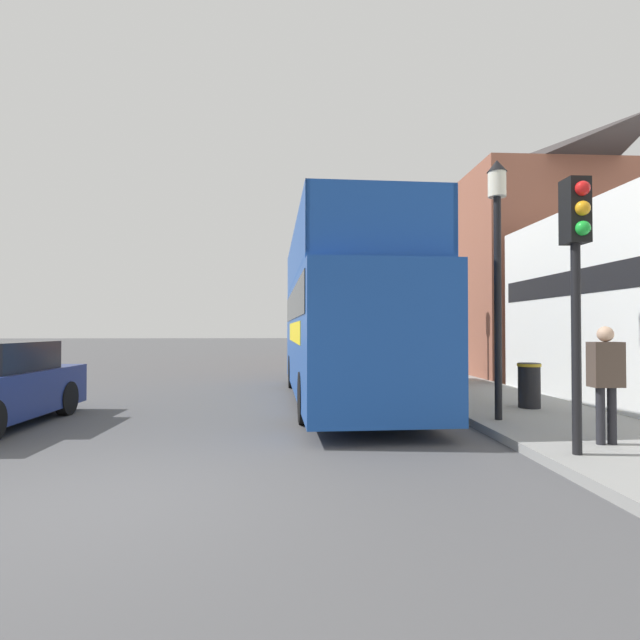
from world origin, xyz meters
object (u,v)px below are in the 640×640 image
object	(u,v)px
parked_car_ahead_of_bus	(347,356)
lamp_post_nearest	(497,240)
traffic_signal	(576,251)
lamp_post_second	(406,276)
litter_bin	(529,384)
pedestrian_nearest	(606,373)
tour_bus	(343,326)

from	to	relation	value
parked_car_ahead_of_bus	lamp_post_nearest	distance (m)	10.85
traffic_signal	lamp_post_second	world-z (taller)	lamp_post_second
lamp_post_nearest	litter_bin	size ratio (longest dim) A/B	5.08
lamp_post_second	litter_bin	size ratio (longest dim) A/B	5.30
traffic_signal	pedestrian_nearest	bearing A→B (deg)	36.80
litter_bin	lamp_post_nearest	bearing A→B (deg)	-132.97
tour_bus	pedestrian_nearest	bearing A→B (deg)	-61.81
lamp_post_second	litter_bin	world-z (taller)	lamp_post_second
parked_car_ahead_of_bus	traffic_signal	world-z (taller)	traffic_signal
parked_car_ahead_of_bus	lamp_post_second	distance (m)	4.59
parked_car_ahead_of_bus	traffic_signal	distance (m)	13.17
pedestrian_nearest	litter_bin	bearing A→B (deg)	81.66
tour_bus	litter_bin	bearing A→B (deg)	-32.89
parked_car_ahead_of_bus	lamp_post_second	bearing A→B (deg)	-65.03
pedestrian_nearest	lamp_post_nearest	xyz separation A→B (m)	(-0.72, 1.96, 2.23)
lamp_post_second	litter_bin	bearing A→B (deg)	-78.18
tour_bus	traffic_signal	bearing A→B (deg)	-69.94
tour_bus	lamp_post_nearest	size ratio (longest dim) A/B	2.06
litter_bin	lamp_post_second	bearing A→B (deg)	101.82
traffic_signal	tour_bus	bearing A→B (deg)	112.25
tour_bus	lamp_post_second	size ratio (longest dim) A/B	1.98
parked_car_ahead_of_bus	lamp_post_nearest	world-z (taller)	lamp_post_nearest
tour_bus	traffic_signal	size ratio (longest dim) A/B	2.69
traffic_signal	parked_car_ahead_of_bus	bearing A→B (deg)	96.86
tour_bus	lamp_post_nearest	bearing A→B (deg)	-56.78
lamp_post_nearest	litter_bin	bearing A→B (deg)	47.03
pedestrian_nearest	traffic_signal	xyz separation A→B (m)	(-0.73, -0.55, 1.63)
lamp_post_nearest	litter_bin	distance (m)	3.26
traffic_signal	lamp_post_nearest	size ratio (longest dim) A/B	0.77
traffic_signal	lamp_post_second	bearing A→B (deg)	90.02
tour_bus	lamp_post_nearest	distance (m)	4.51
traffic_signal	lamp_post_nearest	distance (m)	2.58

